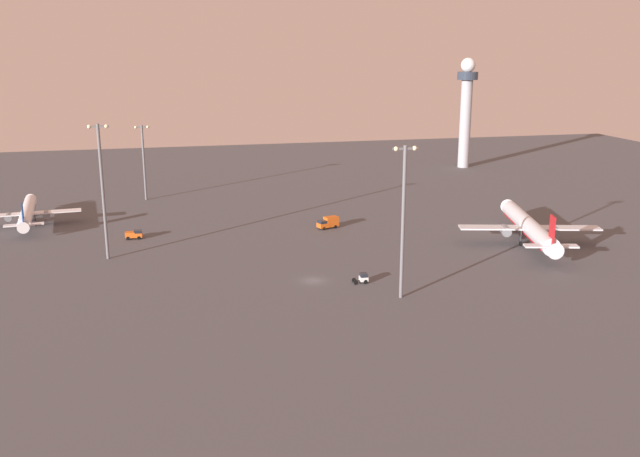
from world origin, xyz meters
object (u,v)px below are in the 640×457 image
Objects in this scene: catering_truck at (328,222)px; apron_light_west at (102,184)px; baggage_tractor at (134,234)px; control_tower at (466,105)px; apron_light_central at (144,157)px; apron_light_east at (403,214)px; pushback_tug at (363,278)px; airplane_near_gate at (27,213)px; airplane_terminal_side at (529,227)px.

apron_light_west is at bearing 88.78° from catering_truck.
catering_truck is at bearing 92.02° from baggage_tractor.
control_tower is at bearing 36.43° from apron_light_west.
apron_light_central is (-123.19, -33.94, -10.95)m from control_tower.
control_tower is 1.44× the size of apron_light_east.
pushback_tug is 0.74× the size of baggage_tractor.
baggage_tractor is at bearing -93.28° from apron_light_central.
airplane_near_gate is (-154.07, -60.13, -21.00)m from control_tower.
baggage_tractor is (-46.30, 45.60, 0.11)m from pushback_tug.
baggage_tractor is 0.14× the size of apron_light_east.
catering_truck is at bearing 90.95° from apron_light_east.
apron_light_east is at bearing 164.49° from catering_truck.
airplane_near_gate is 110.74m from apron_light_east.
apron_light_central is (-47.39, 47.89, 11.93)m from catering_truck.
apron_light_east reaches higher than pushback_tug.
control_tower is at bearing 15.40° from apron_light_central.
airplane_terminal_side is 10.23× the size of baggage_tractor.
airplane_terminal_side is 1.41× the size of apron_light_west.
baggage_tractor is at bearing -147.26° from control_tower.
airplane_terminal_side is at bearing -6.05° from apron_light_west.
control_tower is at bearing 149.32° from pushback_tug.
apron_light_central is at bearing -164.60° from control_tower.
control_tower reaches higher than airplane_near_gate.
airplane_terminal_side is at bearing 113.10° from pushback_tug.
apron_light_central is (-43.61, 92.60, 12.44)m from pushback_tug.
apron_light_central is at bearing 115.23° from apron_light_east.
control_tower is 155.84m from apron_light_east.
airplane_near_gate is 1.21× the size of apron_light_east.
apron_light_west is (-56.49, 39.47, 0.60)m from apron_light_east.
apron_light_central is (-91.56, 73.61, 9.25)m from airplane_terminal_side.
airplane_terminal_side is 101.15m from apron_light_west.
apron_light_east reaches higher than catering_truck.
apron_light_west is at bearing -97.41° from apron_light_central.
airplane_near_gate is 99.82m from pushback_tug.
airplane_near_gate reaches higher than catering_truck.
baggage_tractor is at bearing -42.07° from airplane_near_gate.
baggage_tractor is 48.67m from apron_light_central.
control_tower is at bearing 88.12° from airplane_terminal_side.
apron_light_east is (79.17, -76.30, 13.17)m from airplane_near_gate.
pushback_tug is 0.10× the size of apron_light_west.
airplane_terminal_side is 1.85× the size of apron_light_central.
catering_truck is 0.26× the size of apron_light_central.
catering_truck is at bearing -132.81° from control_tower.
control_tower is 7.00× the size of catering_truck.
apron_light_west reaches higher than pushback_tug.
apron_light_west is at bearing -15.91° from baggage_tractor.
apron_light_west is (-131.38, -96.96, -7.23)m from control_tower.
apron_light_east reaches higher than airplane_terminal_side.
apron_light_west reaches higher than apron_light_east.
airplane_terminal_side is 53.47m from apron_light_east.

